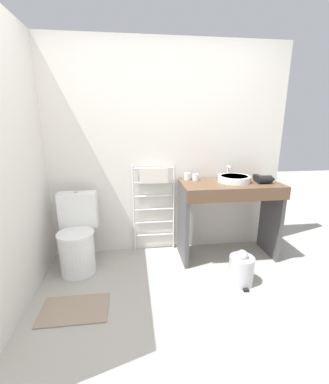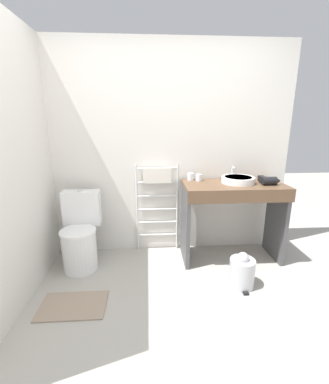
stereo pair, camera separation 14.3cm
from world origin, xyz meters
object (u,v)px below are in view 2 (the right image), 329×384
object	(u,v)px
towel_radiator	(157,192)
toilet	(80,237)
hair_dryer	(269,180)
cup_near_edge	(199,178)
sink_basin	(238,180)
trash_bin	(242,272)
cup_near_wall	(190,177)

from	to	relation	value
towel_radiator	toilet	bearing A→B (deg)	-159.46
hair_dryer	cup_near_edge	bearing A→B (deg)	162.24
sink_basin	hair_dryer	bearing A→B (deg)	-17.82
sink_basin	toilet	bearing A→B (deg)	-176.67
hair_dryer	trash_bin	distance (m)	1.00
towel_radiator	hair_dryer	size ratio (longest dim) A/B	5.33
sink_basin	cup_near_edge	distance (m)	0.43
towel_radiator	trash_bin	bearing A→B (deg)	-45.31
trash_bin	hair_dryer	bearing A→B (deg)	49.55
hair_dryer	sink_basin	bearing A→B (deg)	162.18
towel_radiator	cup_near_edge	bearing A→B (deg)	-10.23
cup_near_edge	hair_dryer	xyz separation A→B (m)	(0.71, -0.23, 0.01)
sink_basin	hair_dryer	xyz separation A→B (m)	(0.30, -0.10, 0.01)
cup_near_wall	hair_dryer	world-z (taller)	hair_dryer
cup_near_edge	trash_bin	world-z (taller)	cup_near_edge
trash_bin	cup_near_edge	bearing A→B (deg)	113.64
cup_near_wall	trash_bin	xyz separation A→B (m)	(0.39, -0.74, -0.78)
towel_radiator	sink_basin	distance (m)	0.92
towel_radiator	sink_basin	xyz separation A→B (m)	(0.88, -0.21, 0.18)
toilet	trash_bin	xyz separation A→B (m)	(1.61, -0.47, -0.19)
toilet	towel_radiator	bearing A→B (deg)	20.54
toilet	cup_near_edge	size ratio (longest dim) A/B	11.05
cup_near_wall	toilet	bearing A→B (deg)	-167.68
toilet	cup_near_wall	xyz separation A→B (m)	(1.22, 0.27, 0.59)
toilet	sink_basin	size ratio (longest dim) A/B	2.29
toilet	cup_near_edge	xyz separation A→B (m)	(1.31, 0.23, 0.59)
sink_basin	hair_dryer	size ratio (longest dim) A/B	1.80
cup_near_wall	cup_near_edge	bearing A→B (deg)	-22.41
towel_radiator	hair_dryer	bearing A→B (deg)	-14.82
cup_near_edge	trash_bin	size ratio (longest dim) A/B	0.21
cup_near_edge	hair_dryer	distance (m)	0.74
toilet	cup_near_edge	world-z (taller)	cup_near_edge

